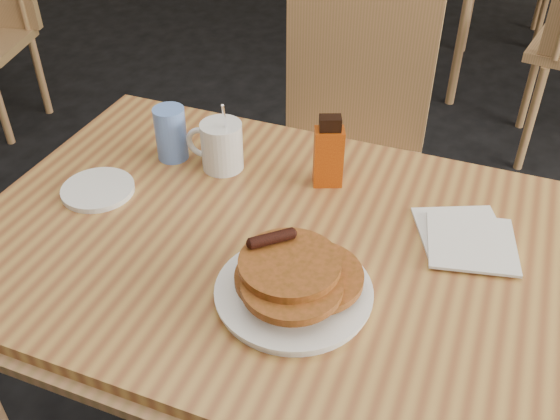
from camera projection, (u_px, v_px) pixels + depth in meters
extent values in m
cube|color=#AA7B3C|center=(280.00, 247.00, 1.21)|extent=(1.26, 0.88, 0.04)
cube|color=#A0714B|center=(280.00, 253.00, 1.22)|extent=(1.30, 0.92, 0.02)
cylinder|color=#A0714B|center=(520.00, 322.00, 1.55)|extent=(0.04, 0.04, 0.71)
cylinder|color=#A0714B|center=(462.00, 36.00, 2.98)|extent=(0.04, 0.04, 0.71)
cube|color=#A0714B|center=(338.00, 177.00, 1.85)|extent=(0.44, 0.44, 0.04)
cube|color=#A0714B|center=(359.00, 68.00, 1.84)|extent=(0.44, 0.04, 0.48)
cylinder|color=#A0714B|center=(264.00, 264.00, 1.91)|extent=(0.04, 0.04, 0.45)
cylinder|color=#A0714B|center=(398.00, 217.00, 2.09)|extent=(0.04, 0.04, 0.45)
cylinder|color=#A0714B|center=(542.00, 15.00, 3.60)|extent=(0.04, 0.04, 0.42)
cylinder|color=#A0714B|center=(531.00, 120.00, 2.58)|extent=(0.04, 0.04, 0.47)
cylinder|color=#A0714B|center=(41.00, 77.00, 3.01)|extent=(0.04, 0.04, 0.38)
cylinder|color=white|center=(294.00, 293.00, 1.07)|extent=(0.26, 0.26, 0.02)
cylinder|color=white|center=(294.00, 290.00, 1.07)|extent=(0.27, 0.27, 0.01)
cylinder|color=#95451F|center=(283.00, 278.00, 1.08)|extent=(0.17, 0.17, 0.01)
cylinder|color=#95451F|center=(313.00, 276.00, 1.06)|extent=(0.17, 0.17, 0.01)
cylinder|color=#95451F|center=(292.00, 285.00, 1.02)|extent=(0.17, 0.17, 0.01)
cylinder|color=#95451F|center=(290.00, 264.00, 1.04)|extent=(0.17, 0.17, 0.01)
cylinder|color=black|center=(272.00, 238.00, 1.06)|extent=(0.07, 0.07, 0.02)
cylinder|color=white|center=(222.00, 146.00, 1.36)|extent=(0.09, 0.09, 0.11)
torus|color=white|center=(202.00, 142.00, 1.37)|extent=(0.07, 0.01, 0.07)
cylinder|color=black|center=(221.00, 128.00, 1.33)|extent=(0.08, 0.08, 0.01)
cylinder|color=white|center=(227.00, 132.00, 1.33)|extent=(0.02, 0.06, 0.16)
cube|color=maroon|center=(328.00, 157.00, 1.30)|extent=(0.07, 0.06, 0.13)
cube|color=black|center=(330.00, 123.00, 1.25)|extent=(0.05, 0.04, 0.03)
cube|color=silver|center=(461.00, 233.00, 1.21)|extent=(0.21, 0.21, 0.01)
cube|color=silver|center=(472.00, 243.00, 1.17)|extent=(0.19, 0.19, 0.01)
cylinder|color=#5E86DD|center=(171.00, 133.00, 1.39)|extent=(0.08, 0.08, 0.12)
cylinder|color=white|center=(98.00, 190.00, 1.32)|extent=(0.19, 0.19, 0.01)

